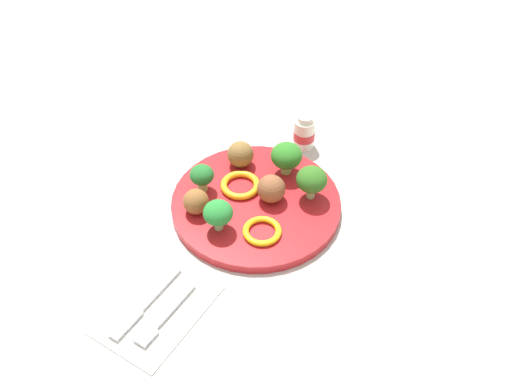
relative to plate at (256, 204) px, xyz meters
name	(u,v)px	position (x,y,z in m)	size (l,w,h in m)	color
ground_plane	(256,207)	(0.00, 0.00, -0.01)	(4.00, 4.00, 0.00)	#B2B2AD
plate	(256,204)	(0.00, 0.00, 0.00)	(0.28, 0.28, 0.02)	red
broccoli_floret_back_right	(218,213)	(0.08, -0.02, 0.04)	(0.05, 0.05, 0.05)	#90BB7F
broccoli_floret_mid_right	(312,180)	(-0.05, 0.08, 0.05)	(0.05, 0.05, 0.06)	#98C17D
broccoli_floret_near_rim	(202,176)	(0.02, -0.09, 0.04)	(0.04, 0.04, 0.05)	#A9C975
broccoli_floret_front_left	(286,156)	(-0.09, 0.01, 0.04)	(0.05, 0.05, 0.06)	#8FCE6C
meatball_far_rim	(240,154)	(-0.07, -0.06, 0.03)	(0.05, 0.05, 0.05)	brown
meatball_front_left	(196,202)	(0.06, -0.08, 0.03)	(0.04, 0.04, 0.04)	brown
meatball_front_right	(271,189)	(-0.01, 0.02, 0.03)	(0.05, 0.05, 0.05)	brown
pepper_ring_far_rim	(240,185)	(-0.02, -0.04, 0.01)	(0.07, 0.07, 0.01)	yellow
pepper_ring_near_rim	(262,231)	(0.06, 0.04, 0.01)	(0.06, 0.06, 0.01)	yellow
napkin	(157,309)	(0.25, -0.03, -0.01)	(0.17, 0.12, 0.01)	white
fork	(163,316)	(0.25, -0.02, 0.00)	(0.12, 0.03, 0.01)	silver
knife	(143,304)	(0.25, -0.05, 0.00)	(0.15, 0.03, 0.01)	silver
yogurt_bottle	(304,133)	(-0.18, 0.01, 0.02)	(0.04, 0.04, 0.07)	white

